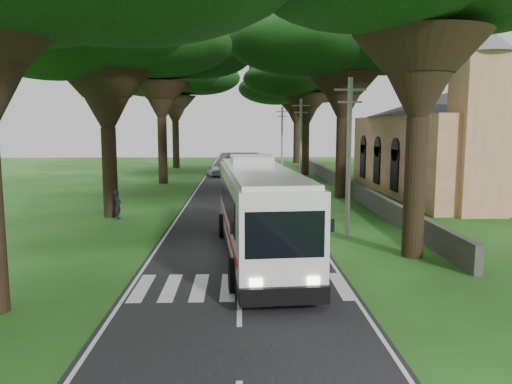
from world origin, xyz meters
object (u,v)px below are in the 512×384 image
object	(u,v)px
pole_mid	(301,142)
distant_car_b	(233,158)
distant_car_a	(214,171)
church	(458,134)
pedestrian	(118,205)
pole_near	(349,155)
pole_far	(282,137)
distant_car_c	(260,158)
coach_bus	(259,210)

from	to	relation	value
pole_mid	distant_car_b	world-z (taller)	pole_mid
distant_car_a	church	bearing A→B (deg)	128.26
pole_mid	distant_car_a	xyz separation A→B (m)	(-8.32, 10.43, -3.55)
pedestrian	church	bearing A→B (deg)	-63.99
distant_car_a	pedestrian	world-z (taller)	pedestrian
pole_near	distant_car_b	size ratio (longest dim) A/B	1.88
distant_car_a	distant_car_b	bearing A→B (deg)	-111.58
pole_far	distant_car_c	world-z (taller)	pole_far
coach_bus	distant_car_b	distance (m)	53.69
distant_car_c	distant_car_b	bearing A→B (deg)	-15.56
church	pole_near	bearing A→B (deg)	-128.50
pole_far	distant_car_b	bearing A→B (deg)	123.70
pole_mid	church	bearing A→B (deg)	-19.81
pole_mid	pole_far	size ratio (longest dim) A/B	1.00
distant_car_a	pole_near	bearing A→B (deg)	89.29
distant_car_a	pole_far	bearing A→B (deg)	-147.02
church	pole_mid	world-z (taller)	church
pole_mid	distant_car_b	bearing A→B (deg)	102.26
distant_car_b	pole_near	bearing A→B (deg)	-67.94
pole_near	distant_car_c	xyz separation A→B (m)	(-2.50, 49.86, -3.44)
church	distant_car_a	size ratio (longest dim) A/B	6.76
church	pole_mid	size ratio (longest dim) A/B	3.00
pole_near	distant_car_a	xyz separation A→B (m)	(-8.32, 30.43, -3.55)
coach_bus	distant_car_c	distance (m)	53.89
pole_far	coach_bus	world-z (taller)	pole_far
distant_car_b	distant_car_a	bearing A→B (deg)	-80.91
pole_mid	distant_car_c	distance (m)	30.16
church	distant_car_b	bearing A→B (deg)	118.87
distant_car_a	distant_car_c	bearing A→B (deg)	-122.69
distant_car_a	distant_car_c	size ratio (longest dim) A/B	0.72
church	distant_car_b	xyz separation A→B (m)	(-18.81, 34.12, -4.18)
pole_far	pole_mid	bearing A→B (deg)	-90.00
pole_near	coach_bus	bearing A→B (deg)	-139.61
pole_far	pedestrian	xyz separation A→B (m)	(-12.87, -34.87, -3.31)
church	coach_bus	world-z (taller)	church
pole_near	church	bearing A→B (deg)	51.50
pedestrian	distant_car_b	bearing A→B (deg)	-4.61
distant_car_c	pedestrian	distance (m)	45.91
pole_mid	pole_far	distance (m)	20.00
church	pole_near	distance (m)	19.88
church	pole_far	distance (m)	27.41
pole_near	distant_car_c	bearing A→B (deg)	92.87
pedestrian	distant_car_a	bearing A→B (deg)	-6.60
pole_near	pedestrian	world-z (taller)	pole_near
pole_far	distant_car_c	bearing A→B (deg)	104.23
pole_near	pedestrian	xyz separation A→B (m)	(-12.87, 5.13, -3.31)
church	distant_car_c	world-z (taller)	church
pole_near	pole_mid	bearing A→B (deg)	90.00
pole_far	pedestrian	distance (m)	37.31
coach_bus	pedestrian	distance (m)	12.31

